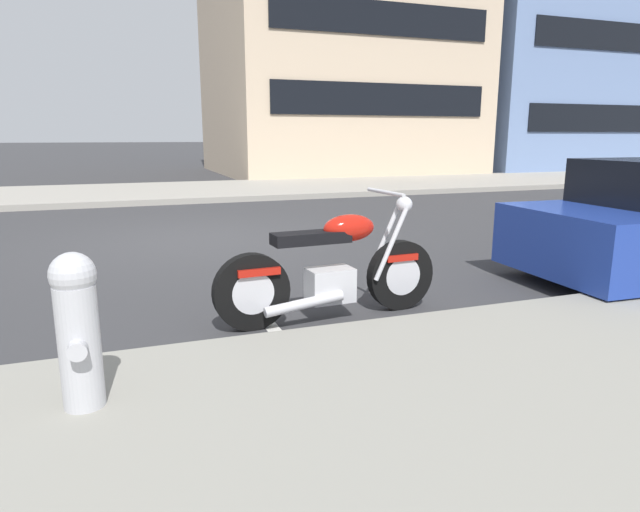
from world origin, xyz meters
name	(u,v)px	position (x,y,z in m)	size (l,w,h in m)	color
ground_plane	(200,240)	(0.00, 0.00, 0.00)	(260.00, 260.00, 0.00)	#333335
sidewalk_far_curb	(518,180)	(12.00, 7.16, 0.07)	(120.00, 5.00, 0.14)	gray
parking_stall_stripe	(265,319)	(0.00, -4.06, 0.00)	(0.12, 2.20, 0.01)	silver
parked_motorcycle	(332,271)	(0.58, -4.24, 0.43)	(2.09, 0.62, 1.12)	black
fire_hydrant	(78,327)	(-1.40, -5.54, 0.60)	(0.24, 0.36, 0.87)	#B7B7BC
townhouse_far_uphill	(332,17)	(7.80, 14.41, 6.44)	(9.74, 9.98, 12.89)	beige
townhouse_corner_block	(552,59)	(18.94, 13.77, 5.20)	(11.31, 8.68, 10.40)	#6B84B2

